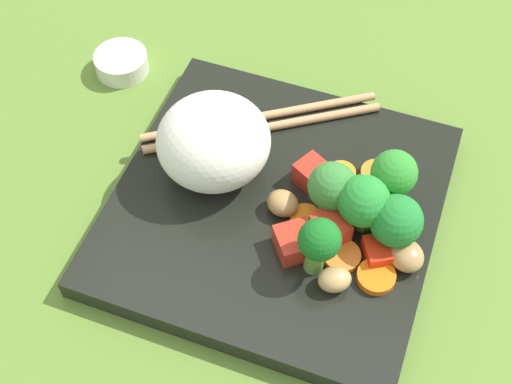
{
  "coord_description": "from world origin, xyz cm",
  "views": [
    {
      "loc": [
        9.91,
        -31.85,
        49.83
      ],
      "look_at": [
        -1.36,
        -1.07,
        3.99
      ],
      "focal_mm": 49.91,
      "sensor_mm": 36.0,
      "label": 1
    }
  ],
  "objects_px": {
    "square_plate": "(276,208)",
    "chopstick_pair": "(262,122)",
    "carrot_slice_3": "(356,202)",
    "broccoli_floret_1": "(394,174)",
    "sauce_cup": "(121,63)",
    "rice_mound": "(214,142)"
  },
  "relations": [
    {
      "from": "square_plate",
      "to": "broccoli_floret_1",
      "type": "distance_m",
      "value": 0.1
    },
    {
      "from": "broccoli_floret_1",
      "to": "chopstick_pair",
      "type": "bearing_deg",
      "value": 160.64
    },
    {
      "from": "sauce_cup",
      "to": "broccoli_floret_1",
      "type": "bearing_deg",
      "value": -15.87
    },
    {
      "from": "square_plate",
      "to": "sauce_cup",
      "type": "xyz_separation_m",
      "value": [
        -0.2,
        0.11,
        -0.0
      ]
    },
    {
      "from": "square_plate",
      "to": "sauce_cup",
      "type": "relative_size",
      "value": 5.06
    },
    {
      "from": "rice_mound",
      "to": "sauce_cup",
      "type": "xyz_separation_m",
      "value": [
        -0.14,
        0.1,
        -0.05
      ]
    },
    {
      "from": "broccoli_floret_1",
      "to": "rice_mound",
      "type": "bearing_deg",
      "value": -173.73
    },
    {
      "from": "chopstick_pair",
      "to": "square_plate",
      "type": "bearing_deg",
      "value": 84.34
    },
    {
      "from": "carrot_slice_3",
      "to": "rice_mound",
      "type": "bearing_deg",
      "value": -177.4
    },
    {
      "from": "carrot_slice_3",
      "to": "square_plate",
      "type": "bearing_deg",
      "value": -162.97
    },
    {
      "from": "broccoli_floret_1",
      "to": "carrot_slice_3",
      "type": "relative_size",
      "value": 2.72
    },
    {
      "from": "square_plate",
      "to": "broccoli_floret_1",
      "type": "relative_size",
      "value": 4.37
    },
    {
      "from": "carrot_slice_3",
      "to": "broccoli_floret_1",
      "type": "bearing_deg",
      "value": 23.99
    },
    {
      "from": "square_plate",
      "to": "chopstick_pair",
      "type": "bearing_deg",
      "value": 118.06
    },
    {
      "from": "square_plate",
      "to": "sauce_cup",
      "type": "bearing_deg",
      "value": 150.89
    },
    {
      "from": "rice_mound",
      "to": "broccoli_floret_1",
      "type": "relative_size",
      "value": 1.56
    },
    {
      "from": "square_plate",
      "to": "rice_mound",
      "type": "height_order",
      "value": "rice_mound"
    },
    {
      "from": "sauce_cup",
      "to": "rice_mound",
      "type": "bearing_deg",
      "value": -34.85
    },
    {
      "from": "square_plate",
      "to": "chopstick_pair",
      "type": "distance_m",
      "value": 0.08
    },
    {
      "from": "square_plate",
      "to": "rice_mound",
      "type": "bearing_deg",
      "value": 167.06
    },
    {
      "from": "square_plate",
      "to": "carrot_slice_3",
      "type": "height_order",
      "value": "carrot_slice_3"
    },
    {
      "from": "broccoli_floret_1",
      "to": "sauce_cup",
      "type": "bearing_deg",
      "value": 164.13
    }
  ]
}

